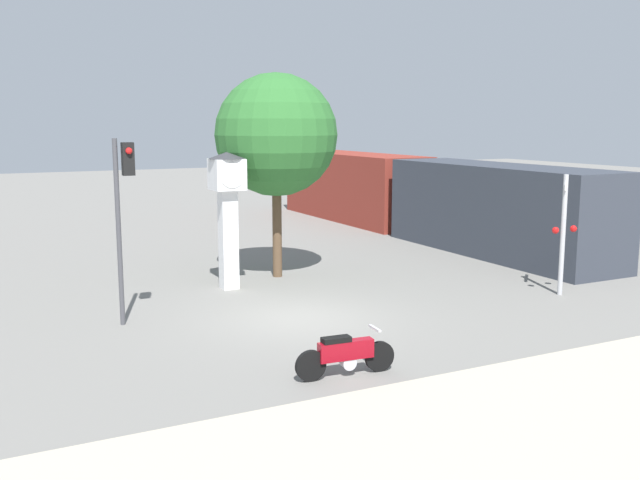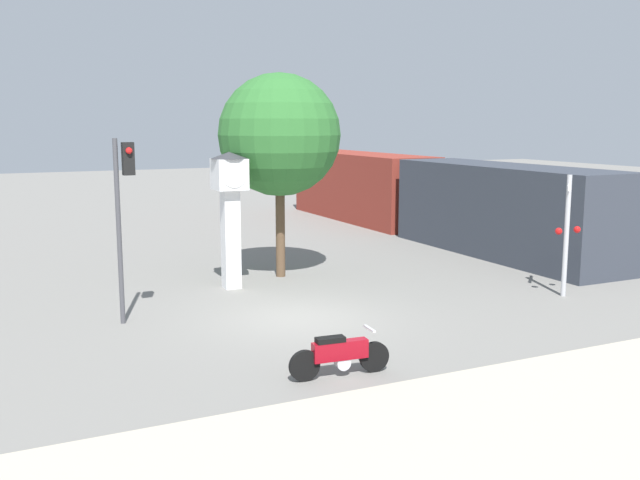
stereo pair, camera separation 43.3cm
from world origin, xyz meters
name	(u,v)px [view 2 (the right image)]	position (x,y,z in m)	size (l,w,h in m)	color
ground_plane	(299,318)	(0.00, 0.00, 0.00)	(120.00, 120.00, 0.00)	slate
sidewalk_strip	(514,446)	(0.00, -8.21, 0.05)	(36.00, 6.00, 0.10)	#B2A893
motorcycle	(340,355)	(-0.98, -4.21, 0.45)	(2.12, 0.46, 0.93)	black
clock_tower	(230,198)	(-0.45, 4.03, 2.75)	(1.11, 1.11, 4.12)	white
freight_train	(422,196)	(10.65, 10.41, 1.70)	(2.80, 21.65, 3.40)	#333842
traffic_light	(123,198)	(-4.02, 1.50, 3.15)	(0.50, 0.35, 4.61)	#47474C
railroad_crossing_signal	(567,230)	(7.91, -1.13, 1.93)	(0.90, 0.82, 3.52)	#B7B7BC
street_tree	(279,135)	(1.53, 4.91, 4.58)	(3.89, 3.89, 6.54)	brown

